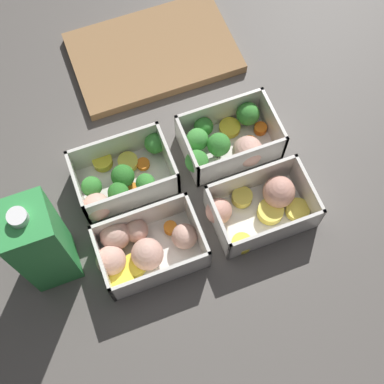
{
  "coord_description": "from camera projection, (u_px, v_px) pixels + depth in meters",
  "views": [
    {
      "loc": [
        -0.11,
        -0.3,
        0.77
      ],
      "look_at": [
        0.0,
        0.0,
        0.02
      ],
      "focal_mm": 50.0,
      "sensor_mm": 36.0,
      "label": 1
    }
  ],
  "objects": [
    {
      "name": "juice_carton",
      "position": [
        40.0,
        244.0,
        0.71
      ],
      "size": [
        0.07,
        0.07,
        0.2
      ],
      "color": "green",
      "rests_on": "ground_plane"
    },
    {
      "name": "container_far_right",
      "position": [
        228.0,
        141.0,
        0.85
      ],
      "size": [
        0.16,
        0.11,
        0.06
      ],
      "color": "silver",
      "rests_on": "ground_plane"
    },
    {
      "name": "ground_plane",
      "position": [
        192.0,
        198.0,
        0.84
      ],
      "size": [
        4.0,
        4.0,
        0.0
      ],
      "primitive_type": "plane",
      "color": "#56514C"
    },
    {
      "name": "container_near_right",
      "position": [
        261.0,
        205.0,
        0.81
      ],
      "size": [
        0.16,
        0.11,
        0.06
      ],
      "color": "silver",
      "rests_on": "ground_plane"
    },
    {
      "name": "container_far_left",
      "position": [
        121.0,
        179.0,
        0.82
      ],
      "size": [
        0.16,
        0.12,
        0.06
      ],
      "color": "silver",
      "rests_on": "ground_plane"
    },
    {
      "name": "container_near_left",
      "position": [
        141.0,
        248.0,
        0.78
      ],
      "size": [
        0.16,
        0.12,
        0.06
      ],
      "color": "silver",
      "rests_on": "ground_plane"
    },
    {
      "name": "cutting_board",
      "position": [
        153.0,
        53.0,
        0.93
      ],
      "size": [
        0.28,
        0.18,
        0.02
      ],
      "color": "olive",
      "rests_on": "ground_plane"
    }
  ]
}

